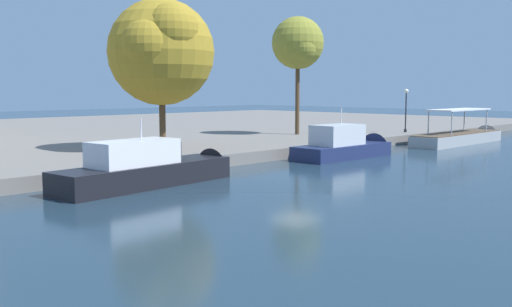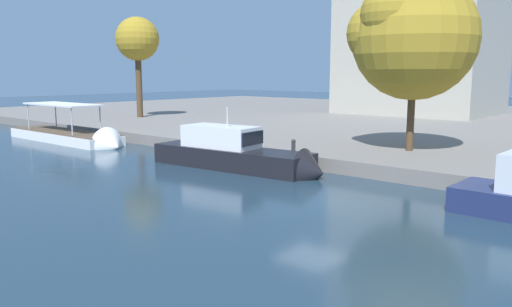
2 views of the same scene
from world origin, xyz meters
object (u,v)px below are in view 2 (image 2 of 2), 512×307
tree_0 (408,35)px  motor_yacht_1 (238,157)px  tree_2 (137,39)px  mooring_bollard_0 (293,145)px  tour_boat_0 (72,138)px

tree_0 → motor_yacht_1: bearing=-129.3°
tree_2 → mooring_bollard_0: bearing=-18.2°
motor_yacht_1 → tree_0: size_ratio=1.09×
motor_yacht_1 → mooring_bollard_0: (1.84, 2.72, 0.57)m
mooring_bollard_0 → tree_0: 9.16m
motor_yacht_1 → tree_2: (-25.16, 11.61, 8.26)m
tree_0 → tour_boat_0: bearing=-161.2°
tour_boat_0 → motor_yacht_1: motor_yacht_1 is taller
mooring_bollard_0 → tree_2: 29.45m
mooring_bollard_0 → motor_yacht_1: bearing=-124.1°
tour_boat_0 → tree_0: tree_0 is taller
motor_yacht_1 → mooring_bollard_0: bearing=50.6°
motor_yacht_1 → mooring_bollard_0: 3.34m
motor_yacht_1 → tree_0: bearing=45.4°
tree_0 → mooring_bollard_0: bearing=-131.9°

